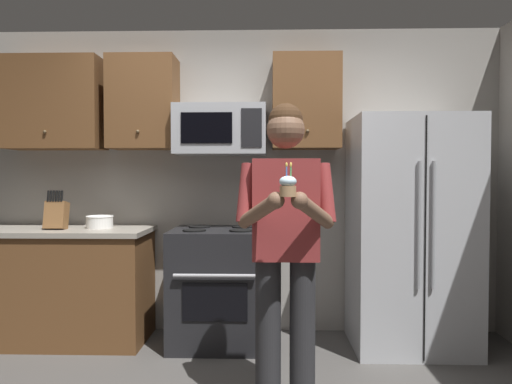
% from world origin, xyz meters
% --- Properties ---
extents(wall_back, '(4.40, 0.10, 2.60)m').
position_xyz_m(wall_back, '(0.00, 1.75, 1.30)').
color(wall_back, gray).
rests_on(wall_back, ground).
extents(oven_range, '(0.76, 0.70, 0.93)m').
position_xyz_m(oven_range, '(-0.15, 1.36, 0.46)').
color(oven_range, black).
rests_on(oven_range, ground).
extents(microwave, '(0.74, 0.41, 0.40)m').
position_xyz_m(microwave, '(-0.15, 1.48, 1.72)').
color(microwave, '#9EA0A5').
extents(refrigerator, '(0.90, 0.75, 1.80)m').
position_xyz_m(refrigerator, '(1.35, 1.32, 0.90)').
color(refrigerator, '#B7BABF').
rests_on(refrigerator, ground).
extents(cabinet_row_upper, '(2.78, 0.36, 0.76)m').
position_xyz_m(cabinet_row_upper, '(-0.72, 1.53, 1.95)').
color(cabinet_row_upper, brown).
extents(counter_left, '(1.44, 0.66, 0.92)m').
position_xyz_m(counter_left, '(-1.45, 1.38, 0.46)').
color(counter_left, brown).
rests_on(counter_left, ground).
extents(knife_block, '(0.16, 0.15, 0.32)m').
position_xyz_m(knife_block, '(-1.46, 1.33, 1.04)').
color(knife_block, brown).
rests_on(knife_block, counter_left).
extents(bowl_large_white, '(0.22, 0.22, 0.10)m').
position_xyz_m(bowl_large_white, '(-1.14, 1.42, 0.97)').
color(bowl_large_white, white).
rests_on(bowl_large_white, counter_left).
extents(person, '(0.60, 0.48, 1.76)m').
position_xyz_m(person, '(0.34, 0.32, 1.00)').
color(person, '#262628').
rests_on(person, ground).
extents(cupcake, '(0.09, 0.09, 0.17)m').
position_xyz_m(cupcake, '(0.34, -0.01, 1.29)').
color(cupcake, '#A87F56').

